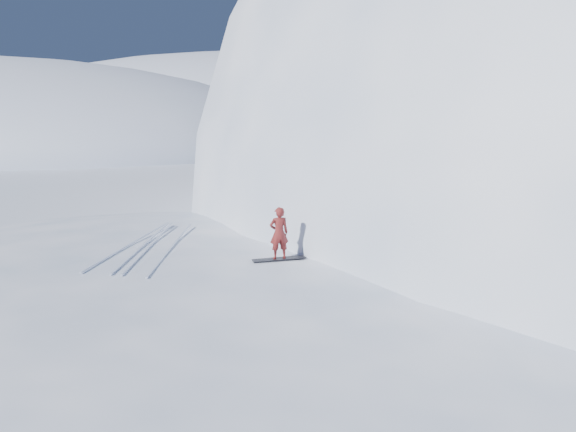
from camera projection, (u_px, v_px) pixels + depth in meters
name	position (u px, v px, depth m)	size (l,w,h in m)	color
ground	(122.00, 385.00, 12.93)	(400.00, 400.00, 0.00)	white
near_ridge	(207.00, 338.00, 15.49)	(36.00, 28.00, 4.80)	white
peak_shoulder	(477.00, 226.00, 29.15)	(28.00, 24.00, 18.00)	white
far_ridge_c	(233.00, 129.00, 126.69)	(140.00, 90.00, 36.00)	white
wind_bumps	(146.00, 345.00, 15.06)	(16.00, 14.40, 1.00)	white
snowboard	(279.00, 259.00, 15.23)	(1.60, 0.30, 0.03)	black
snowboarder	(279.00, 233.00, 15.05)	(0.57, 0.37, 1.56)	maroon
vapor_plume	(30.00, 155.00, 66.67)	(8.58, 6.86, 6.00)	white
board_tracks	(150.00, 244.00, 16.75)	(2.58, 5.98, 0.04)	silver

